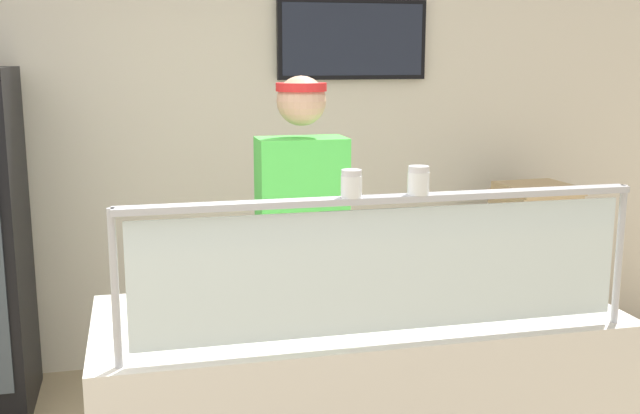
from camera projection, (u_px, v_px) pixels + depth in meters
The scene contains 9 objects.
shop_rear_unit at pixel (262, 137), 4.61m from camera, with size 6.24×0.13×2.70m.
sneeze_guard at pixel (387, 252), 2.37m from camera, with size 1.66×0.06×0.47m.
pizza_tray at pixel (300, 308), 2.71m from camera, with size 0.46×0.46×0.04m.
pizza_server at pixel (301, 304), 2.68m from camera, with size 0.07×0.28×0.01m, color #ADAFB7.
parmesan_shaker at pixel (351, 185), 2.30m from camera, with size 0.06×0.06×0.08m.
pepper_flake_shaker at pixel (418, 182), 2.35m from camera, with size 0.07×0.07×0.09m.
worker_figure at pixel (303, 251), 3.35m from camera, with size 0.41×0.50×1.76m.
prep_shelf at pixel (531, 290), 4.69m from camera, with size 0.70×0.55×0.86m, color #B7BABF.
pizza_box_stack at pixel (536, 203), 4.59m from camera, with size 0.44×0.43×0.22m.
Camera 1 is at (0.17, -2.12, 1.84)m, focal length 43.14 mm.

